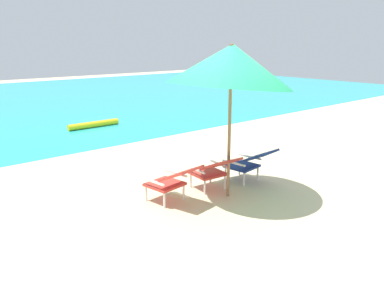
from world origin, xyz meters
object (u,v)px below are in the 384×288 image
(swim_buoy, at_px, (94,124))
(lounge_chair_center, at_px, (214,169))
(lounge_chair_left, at_px, (172,179))
(beach_umbrella_center, at_px, (231,65))
(lounge_chair_right, at_px, (250,162))

(swim_buoy, xyz_separation_m, lounge_chair_center, (-0.75, -6.11, 0.31))
(swim_buoy, height_order, lounge_chair_left, lounge_chair_left)
(swim_buoy, distance_m, beach_umbrella_center, 6.78)
(swim_buoy, xyz_separation_m, lounge_chair_right, (0.05, -6.21, 0.31))
(lounge_chair_center, bearing_deg, beach_umbrella_center, -83.22)
(lounge_chair_center, height_order, lounge_chair_right, same)
(lounge_chair_center, distance_m, beach_umbrella_center, 1.78)
(swim_buoy, height_order, beach_umbrella_center, beach_umbrella_center)
(beach_umbrella_center, bearing_deg, lounge_chair_left, 158.26)
(lounge_chair_right, bearing_deg, lounge_chair_center, 172.56)
(lounge_chair_center, height_order, beach_umbrella_center, beach_umbrella_center)
(lounge_chair_left, xyz_separation_m, lounge_chair_right, (1.65, -0.15, 0.00))
(beach_umbrella_center, bearing_deg, lounge_chair_right, 15.01)
(lounge_chair_left, height_order, lounge_chair_center, same)
(swim_buoy, bearing_deg, lounge_chair_left, -104.79)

